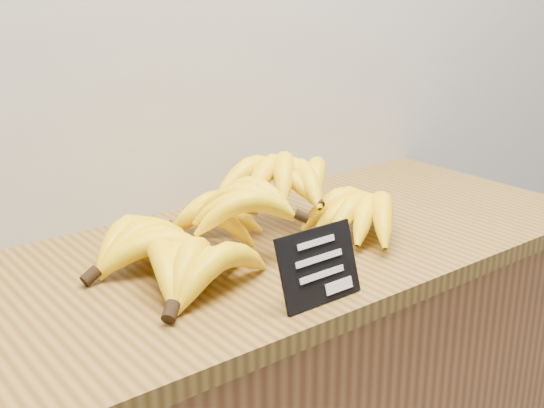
% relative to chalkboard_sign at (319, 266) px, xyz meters
% --- Properties ---
extents(counter_top, '(1.31, 0.54, 0.03)m').
position_rel_chalkboard_sign_xyz_m(counter_top, '(0.04, 0.22, -0.07)').
color(counter_top, olive).
rests_on(counter_top, counter).
extents(chalkboard_sign, '(0.13, 0.04, 0.10)m').
position_rel_chalkboard_sign_xyz_m(chalkboard_sign, '(0.00, 0.00, 0.00)').
color(chalkboard_sign, black).
rests_on(chalkboard_sign, counter_top).
extents(banana_pile, '(0.59, 0.38, 0.13)m').
position_rel_chalkboard_sign_xyz_m(banana_pile, '(0.04, 0.22, 0.00)').
color(banana_pile, yellow).
rests_on(banana_pile, counter_top).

